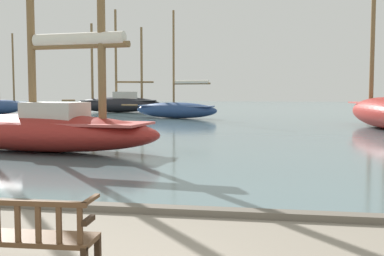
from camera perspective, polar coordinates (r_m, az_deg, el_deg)
The scene contains 6 objects.
harbor_water at distance 48.25m, azimuth 7.31°, elevation 1.99°, with size 100.00×80.00×0.08m, color slate.
quay_edge_kerb at distance 8.53m, azimuth -4.65°, elevation -9.58°, with size 40.00×0.30×0.12m, color #675F54.
park_bench at distance 5.98m, azimuth -19.08°, elevation -11.90°, with size 1.62×0.58×0.92m.
sailboat_distant_harbor at distance 45.10m, azimuth -8.65°, elevation 3.05°, with size 8.93×4.56×9.39m.
sailboat_mid_port at distance 16.97m, azimuth -17.54°, elevation 0.77°, with size 8.98×3.70×12.26m.
sailboat_outer_starboard at distance 35.21m, azimuth -1.93°, elevation 2.27°, with size 7.83×3.11×7.81m.
Camera 1 is at (2.07, -4.16, 2.14)m, focal length 45.00 mm.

